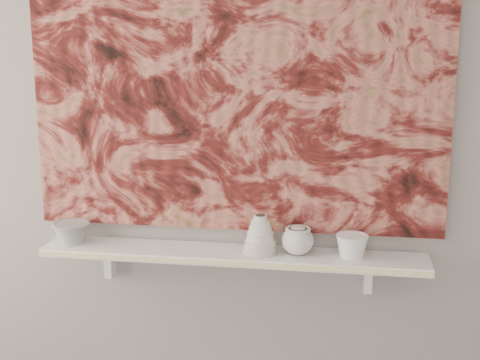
% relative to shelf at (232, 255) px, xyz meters
% --- Properties ---
extents(wall_back, '(3.60, 0.00, 3.60)m').
position_rel_shelf_xyz_m(wall_back, '(0.00, 0.09, 0.44)').
color(wall_back, gray).
rests_on(wall_back, floor).
extents(shelf, '(1.40, 0.18, 0.03)m').
position_rel_shelf_xyz_m(shelf, '(0.00, 0.00, 0.00)').
color(shelf, white).
rests_on(shelf, wall_back).
extents(shelf_stripe, '(1.40, 0.01, 0.02)m').
position_rel_shelf_xyz_m(shelf_stripe, '(0.00, -0.09, 0.00)').
color(shelf_stripe, '#F5E8A3').
rests_on(shelf_stripe, shelf).
extents(bracket_left, '(0.03, 0.06, 0.12)m').
position_rel_shelf_xyz_m(bracket_left, '(-0.49, 0.06, -0.07)').
color(bracket_left, white).
rests_on(bracket_left, wall_back).
extents(bracket_right, '(0.03, 0.06, 0.12)m').
position_rel_shelf_xyz_m(bracket_right, '(0.49, 0.06, -0.07)').
color(bracket_right, white).
rests_on(bracket_right, wall_back).
extents(painting, '(1.50, 0.02, 1.10)m').
position_rel_shelf_xyz_m(painting, '(0.00, 0.08, 0.62)').
color(painting, maroon).
rests_on(painting, wall_back).
extents(house_motif, '(0.09, 0.00, 0.08)m').
position_rel_shelf_xyz_m(house_motif, '(0.45, 0.07, 0.32)').
color(house_motif, black).
rests_on(house_motif, painting).
extents(bowl_grey, '(0.18, 0.18, 0.08)m').
position_rel_shelf_xyz_m(bowl_grey, '(-0.61, 0.00, 0.06)').
color(bowl_grey, gray).
rests_on(bowl_grey, shelf).
extents(cup_cream, '(0.13, 0.13, 0.10)m').
position_rel_shelf_xyz_m(cup_cream, '(0.24, 0.00, 0.07)').
color(cup_cream, silver).
rests_on(cup_cream, shelf).
extents(bell_vessel, '(0.13, 0.13, 0.14)m').
position_rel_shelf_xyz_m(bell_vessel, '(0.10, 0.00, 0.08)').
color(bell_vessel, silver).
rests_on(bell_vessel, shelf).
extents(bowl_white, '(0.13, 0.13, 0.08)m').
position_rel_shelf_xyz_m(bowl_white, '(0.43, 0.00, 0.06)').
color(bowl_white, white).
rests_on(bowl_white, shelf).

